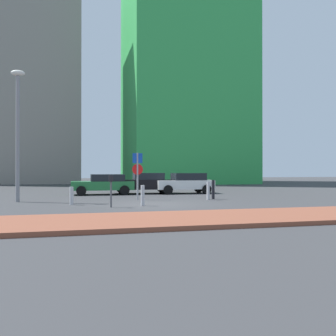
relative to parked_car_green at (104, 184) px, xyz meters
The scene contains 14 objects.
ground_plane 7.83m from the parked_car_green, 75.70° to the right, with size 120.00×120.00×0.00m, color #38383A.
sidewalk_brick 13.62m from the parked_car_green, 81.87° to the right, with size 40.00×3.56×0.14m, color brown.
parked_car_green is the anchor object (origin of this frame).
parked_car_black 2.86m from the parked_car_green, ahead, with size 4.46×2.21×1.45m.
parked_car_white 5.69m from the parked_car_green, ahead, with size 4.06×1.96×1.44m.
parking_sign_post 5.07m from the parked_car_green, 71.79° to the right, with size 0.58×0.20×2.62m.
parking_meter 8.55m from the parked_car_green, 91.51° to the right, with size 0.18×0.14×1.41m.
street_lamp 7.39m from the parked_car_green, 135.28° to the right, with size 0.70×0.36×6.84m.
traffic_bollard_near 8.31m from the parked_car_green, 81.35° to the right, with size 0.17×0.17×0.95m, color #B7B7BC.
traffic_bollard_mid 7.87m from the parked_car_green, 47.09° to the right, with size 0.17×0.17×1.01m, color #B7B7BC.
traffic_bollard_far 7.17m from the parked_car_green, 105.78° to the right, with size 0.18×0.18×0.85m, color #B7B7BC.
traffic_bollard_edge 7.90m from the parked_car_green, 42.63° to the right, with size 0.17×0.17×1.09m, color black.
building_colorful_midrise 28.63m from the parked_car_green, 61.16° to the left, with size 15.02×15.54×30.56m, color green.
building_under_construction 29.20m from the parked_car_green, 110.59° to the left, with size 15.81×10.35×25.81m, color gray.
Camera 1 is at (-3.47, -16.92, 1.64)m, focal length 38.21 mm.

